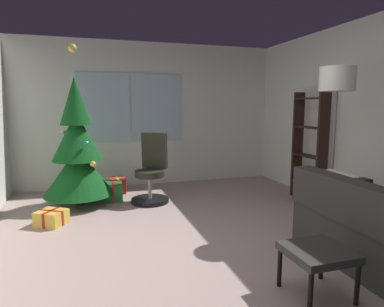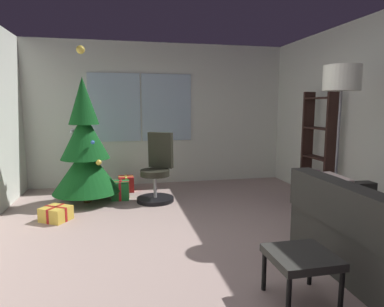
% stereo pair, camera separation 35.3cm
% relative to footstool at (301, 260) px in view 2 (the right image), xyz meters
% --- Properties ---
extents(ground_plane, '(4.65, 6.29, 0.10)m').
position_rel_footstool_xyz_m(ground_plane, '(-0.55, 0.87, -0.37)').
color(ground_plane, '#AC938B').
extents(wall_back_with_windows, '(4.65, 0.12, 2.56)m').
position_rel_footstool_xyz_m(wall_back_with_windows, '(-0.56, 4.06, 0.96)').
color(wall_back_with_windows, silver).
rests_on(wall_back_with_windows, ground_plane).
extents(footstool, '(0.46, 0.45, 0.38)m').
position_rel_footstool_xyz_m(footstool, '(0.00, 0.00, 0.00)').
color(footstool, '#2E2E2A').
rests_on(footstool, ground_plane).
extents(holiday_tree, '(0.99, 0.99, 2.29)m').
position_rel_footstool_xyz_m(holiday_tree, '(-1.79, 3.00, 0.45)').
color(holiday_tree, '#4C331E').
rests_on(holiday_tree, ground_plane).
extents(gift_box_red, '(0.26, 0.28, 0.26)m').
position_rel_footstool_xyz_m(gift_box_red, '(-1.20, 3.53, -0.20)').
color(gift_box_red, red).
rests_on(gift_box_red, ground_plane).
extents(gift_box_green, '(0.28, 0.33, 0.27)m').
position_rel_footstool_xyz_m(gift_box_green, '(-1.30, 3.10, -0.19)').
color(gift_box_green, '#1E722D').
rests_on(gift_box_green, ground_plane).
extents(gift_box_gold, '(0.42, 0.41, 0.18)m').
position_rel_footstool_xyz_m(gift_box_gold, '(-2.10, 2.24, -0.24)').
color(gift_box_gold, gold).
rests_on(gift_box_gold, ground_plane).
extents(office_chair, '(0.58, 0.59, 1.04)m').
position_rel_footstool_xyz_m(office_chair, '(-0.75, 2.87, 0.07)').
color(office_chair, black).
rests_on(office_chair, ground_plane).
extents(bookshelf, '(0.18, 0.64, 1.65)m').
position_rel_footstool_xyz_m(bookshelf, '(1.56, 2.25, 0.40)').
color(bookshelf, black).
rests_on(bookshelf, ground_plane).
extents(floor_lamp, '(0.41, 0.41, 1.89)m').
position_rel_footstool_xyz_m(floor_lamp, '(1.17, 1.28, 1.32)').
color(floor_lamp, slate).
rests_on(floor_lamp, ground_plane).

